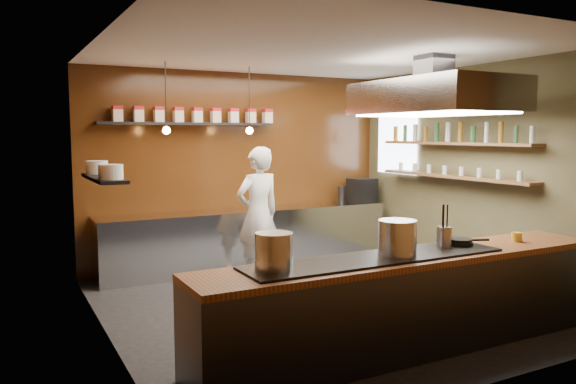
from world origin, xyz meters
TOP-DOWN VIEW (x-y plane):
  - floor at (0.00, 0.00)m, footprint 5.00×5.00m
  - back_wall at (0.00, 2.50)m, footprint 5.00×0.00m
  - left_wall at (-2.50, 0.00)m, footprint 0.00×5.00m
  - right_wall at (2.50, 0.00)m, footprint 0.00×5.00m
  - ceiling at (0.00, 0.00)m, footprint 5.00×5.00m
  - window_pane at (2.45, 1.70)m, footprint 0.00×1.00m
  - prep_counter at (0.00, 2.17)m, footprint 4.60×0.65m
  - pass_counter at (-0.00, -1.60)m, footprint 4.40×0.72m
  - tin_shelf at (-0.90, 2.36)m, footprint 2.60×0.26m
  - plate_shelf at (-2.34, 1.00)m, footprint 0.30×1.40m
  - bottle_shelf_upper at (2.34, 0.30)m, footprint 0.26×2.80m
  - bottle_shelf_lower at (2.34, 0.30)m, footprint 0.26×2.80m
  - extractor_hood at (1.30, -0.40)m, footprint 1.20×2.00m
  - pendant_left at (-1.40, 1.70)m, footprint 0.10×0.10m
  - pendant_right at (-0.20, 1.70)m, footprint 0.10×0.10m
  - storage_tins at (-0.75, 2.36)m, footprint 2.43×0.13m
  - plate_stacks at (-2.34, 1.00)m, footprint 0.26×1.16m
  - bottles at (2.34, 0.30)m, footprint 0.06×2.66m
  - wine_glasses at (2.34, 0.30)m, footprint 0.07×2.37m
  - stockpot_large at (-1.44, -1.57)m, footprint 0.39×0.39m
  - stockpot_small at (-0.20, -1.63)m, footprint 0.43×0.43m
  - utensil_crock at (0.49, -1.52)m, footprint 0.18×0.18m
  - frying_pan at (0.69, -1.53)m, footprint 0.41×0.26m
  - butter_jar at (1.42, -1.60)m, footprint 0.12×0.12m
  - espresso_machine at (2.10, 2.17)m, footprint 0.46×0.44m
  - chef at (-0.18, 1.46)m, footprint 0.75×0.55m

SIDE VIEW (x-z plane):
  - floor at x=0.00m, z-range 0.00..0.00m
  - prep_counter at x=0.00m, z-range 0.00..0.90m
  - pass_counter at x=0.00m, z-range 0.00..0.94m
  - chef at x=-0.18m, z-range 0.00..1.88m
  - butter_jar at x=1.42m, z-range 0.92..1.02m
  - frying_pan at x=0.69m, z-range 0.94..1.00m
  - utensil_crock at x=0.49m, z-range 0.94..1.14m
  - stockpot_large at x=-1.44m, z-range 0.94..1.25m
  - espresso_machine at x=2.10m, z-range 0.90..1.30m
  - stockpot_small at x=-0.20m, z-range 0.94..1.27m
  - bottle_shelf_lower at x=2.34m, z-range 1.43..1.47m
  - back_wall at x=0.00m, z-range -1.00..4.00m
  - left_wall at x=-2.50m, z-range -1.00..4.00m
  - right_wall at x=2.50m, z-range -1.00..4.00m
  - wine_glasses at x=2.34m, z-range 1.47..1.60m
  - plate_shelf at x=-2.34m, z-range 1.53..1.57m
  - plate_stacks at x=-2.34m, z-range 1.57..1.73m
  - window_pane at x=2.45m, z-range 1.40..2.40m
  - bottle_shelf_upper at x=2.34m, z-range 1.90..1.94m
  - bottles at x=2.34m, z-range 1.94..2.18m
  - pendant_left at x=-1.40m, z-range 1.68..2.63m
  - pendant_right at x=-0.20m, z-range 1.68..2.63m
  - tin_shelf at x=-0.90m, z-range 2.18..2.22m
  - storage_tins at x=-0.75m, z-range 2.22..2.44m
  - extractor_hood at x=1.30m, z-range 2.15..2.87m
  - ceiling at x=0.00m, z-range 3.00..3.00m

